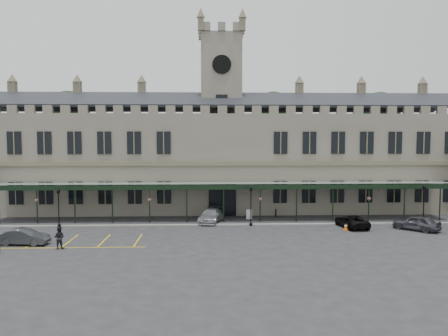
{
  "coord_description": "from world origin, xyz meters",
  "views": [
    {
      "loc": [
        -1.7,
        -39.77,
        9.2
      ],
      "look_at": [
        0.0,
        6.0,
        6.0
      ],
      "focal_mm": 35.0,
      "sensor_mm": 36.0,
      "label": 1
    }
  ],
  "objects_px": {
    "clock_tower": "(221,107)",
    "lamp_post_mid": "(251,202)",
    "lamp_post_right": "(424,200)",
    "sign_board": "(249,214)",
    "car_van": "(352,221)",
    "person_b": "(59,238)",
    "lamp_post_left": "(59,204)",
    "traffic_cone": "(346,227)",
    "car_taxi": "(211,216)",
    "car_right_a": "(416,223)",
    "car_left_b": "(24,237)",
    "station_building": "(221,159)"
  },
  "relations": [
    {
      "from": "car_van",
      "to": "lamp_post_right",
      "type": "bearing_deg",
      "value": -177.28
    },
    {
      "from": "lamp_post_right",
      "to": "car_van",
      "type": "height_order",
      "value": "lamp_post_right"
    },
    {
      "from": "sign_board",
      "to": "traffic_cone",
      "type": "bearing_deg",
      "value": -38.54
    },
    {
      "from": "station_building",
      "to": "clock_tower",
      "type": "bearing_deg",
      "value": 90.0
    },
    {
      "from": "lamp_post_left",
      "to": "station_building",
      "type": "bearing_deg",
      "value": 32.17
    },
    {
      "from": "traffic_cone",
      "to": "car_right_a",
      "type": "relative_size",
      "value": 0.16
    },
    {
      "from": "clock_tower",
      "to": "car_taxi",
      "type": "distance_m",
      "value": 15.26
    },
    {
      "from": "lamp_post_left",
      "to": "lamp_post_mid",
      "type": "bearing_deg",
      "value": -0.27
    },
    {
      "from": "sign_board",
      "to": "person_b",
      "type": "relative_size",
      "value": 0.59
    },
    {
      "from": "traffic_cone",
      "to": "sign_board",
      "type": "bearing_deg",
      "value": 145.25
    },
    {
      "from": "clock_tower",
      "to": "car_left_b",
      "type": "height_order",
      "value": "clock_tower"
    },
    {
      "from": "traffic_cone",
      "to": "car_van",
      "type": "bearing_deg",
      "value": 51.89
    },
    {
      "from": "sign_board",
      "to": "clock_tower",
      "type": "bearing_deg",
      "value": 108.61
    },
    {
      "from": "car_van",
      "to": "person_b",
      "type": "distance_m",
      "value": 28.06
    },
    {
      "from": "lamp_post_left",
      "to": "clock_tower",
      "type": "bearing_deg",
      "value": 32.38
    },
    {
      "from": "clock_tower",
      "to": "lamp_post_mid",
      "type": "relative_size",
      "value": 5.78
    },
    {
      "from": "lamp_post_mid",
      "to": "person_b",
      "type": "relative_size",
      "value": 2.31
    },
    {
      "from": "traffic_cone",
      "to": "car_van",
      "type": "distance_m",
      "value": 1.64
    },
    {
      "from": "traffic_cone",
      "to": "car_van",
      "type": "height_order",
      "value": "car_van"
    },
    {
      "from": "station_building",
      "to": "sign_board",
      "type": "relative_size",
      "value": 54.44
    },
    {
      "from": "car_van",
      "to": "car_right_a",
      "type": "bearing_deg",
      "value": 156.95
    },
    {
      "from": "sign_board",
      "to": "lamp_post_mid",
      "type": "bearing_deg",
      "value": -96.38
    },
    {
      "from": "sign_board",
      "to": "car_left_b",
      "type": "xyz_separation_m",
      "value": [
        -20.45,
        -11.03,
        0.15
      ]
    },
    {
      "from": "lamp_post_mid",
      "to": "sign_board",
      "type": "distance_m",
      "value": 4.25
    },
    {
      "from": "lamp_post_mid",
      "to": "lamp_post_right",
      "type": "relative_size",
      "value": 0.99
    },
    {
      "from": "car_left_b",
      "to": "car_taxi",
      "type": "xyz_separation_m",
      "value": [
        16.11,
        9.39,
        0.03
      ]
    },
    {
      "from": "lamp_post_right",
      "to": "traffic_cone",
      "type": "bearing_deg",
      "value": -162.29
    },
    {
      "from": "lamp_post_right",
      "to": "traffic_cone",
      "type": "distance_m",
      "value": 10.04
    },
    {
      "from": "lamp_post_left",
      "to": "car_van",
      "type": "bearing_deg",
      "value": -2.59
    },
    {
      "from": "clock_tower",
      "to": "person_b",
      "type": "relative_size",
      "value": 13.35
    },
    {
      "from": "lamp_post_right",
      "to": "sign_board",
      "type": "distance_m",
      "value": 18.79
    },
    {
      "from": "clock_tower",
      "to": "lamp_post_left",
      "type": "distance_m",
      "value": 22.82
    },
    {
      "from": "person_b",
      "to": "lamp_post_right",
      "type": "bearing_deg",
      "value": -162.15
    },
    {
      "from": "clock_tower",
      "to": "sign_board",
      "type": "bearing_deg",
      "value": -67.6
    },
    {
      "from": "car_van",
      "to": "person_b",
      "type": "xyz_separation_m",
      "value": [
        -27.03,
        -7.54,
        0.3
      ]
    },
    {
      "from": "car_taxi",
      "to": "person_b",
      "type": "height_order",
      "value": "person_b"
    },
    {
      "from": "clock_tower",
      "to": "car_right_a",
      "type": "xyz_separation_m",
      "value": [
        19.0,
        -13.68,
        -12.35
      ]
    },
    {
      "from": "car_right_a",
      "to": "car_left_b",
      "type": "bearing_deg",
      "value": -37.05
    },
    {
      "from": "lamp_post_right",
      "to": "sign_board",
      "type": "bearing_deg",
      "value": 169.8
    },
    {
      "from": "lamp_post_left",
      "to": "traffic_cone",
      "type": "height_order",
      "value": "lamp_post_left"
    },
    {
      "from": "lamp_post_right",
      "to": "person_b",
      "type": "relative_size",
      "value": 2.32
    },
    {
      "from": "sign_board",
      "to": "car_van",
      "type": "height_order",
      "value": "car_van"
    },
    {
      "from": "sign_board",
      "to": "car_left_b",
      "type": "distance_m",
      "value": 23.23
    },
    {
      "from": "station_building",
      "to": "car_right_a",
      "type": "distance_m",
      "value": 24.05
    },
    {
      "from": "lamp_post_mid",
      "to": "sign_board",
      "type": "height_order",
      "value": "lamp_post_mid"
    },
    {
      "from": "lamp_post_left",
      "to": "lamp_post_right",
      "type": "bearing_deg",
      "value": 0.52
    },
    {
      "from": "lamp_post_right",
      "to": "car_van",
      "type": "distance_m",
      "value": 8.72
    },
    {
      "from": "lamp_post_right",
      "to": "car_taxi",
      "type": "relative_size",
      "value": 0.87
    },
    {
      "from": "sign_board",
      "to": "car_right_a",
      "type": "relative_size",
      "value": 0.25
    },
    {
      "from": "car_left_b",
      "to": "person_b",
      "type": "relative_size",
      "value": 2.24
    }
  ]
}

